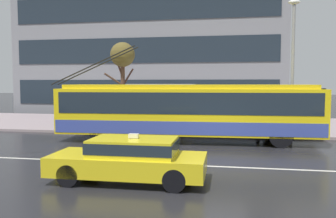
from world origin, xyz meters
The scene contains 12 objects.
ground_plane centered at (0.00, 0.00, 0.00)m, with size 160.00×160.00×0.00m, color #242327.
sidewalk_slab centered at (0.00, 10.36, 0.07)m, with size 80.00×10.00×0.14m, color gray.
lane_centre_line centered at (0.00, -1.20, 0.00)m, with size 72.00×0.14×0.01m, color silver.
trolleybus centered at (-1.50, 3.76, 1.54)m, with size 13.10×3.01×4.67m.
taxi_oncoming_near centered at (-2.29, -3.45, 0.70)m, with size 4.46×1.76×1.39m.
bus_shelter centered at (-3.41, 7.21, 2.16)m, with size 3.82×1.89×2.65m.
pedestrian_at_shelter centered at (3.04, 7.26, 1.77)m, with size 1.35×1.35×2.00m.
pedestrian_approaching_curb centered at (2.01, 5.99, 1.67)m, with size 1.16×1.16×1.91m.
pedestrian_walking_past centered at (-3.69, 6.96, 1.75)m, with size 1.41×1.41×1.97m.
pedestrian_waiting_by_pole centered at (3.26, 6.20, 1.11)m, with size 0.44×0.44×1.64m.
street_lamp centered at (3.72, 5.94, 4.23)m, with size 0.60×0.32×6.95m.
street_tree_bare centered at (-6.12, 8.11, 4.44)m, with size 1.86×1.74×5.26m.
Camera 1 is at (0.48, -12.91, 2.83)m, focal length 36.97 mm.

